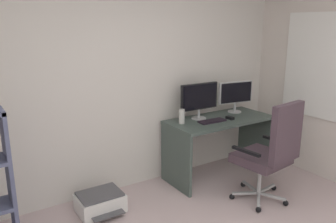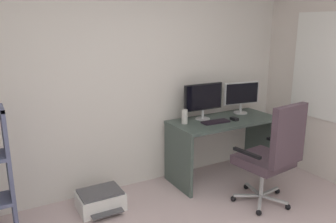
{
  "view_description": "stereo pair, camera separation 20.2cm",
  "coord_description": "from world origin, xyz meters",
  "px_view_note": "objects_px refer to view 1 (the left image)",
  "views": [
    {
      "loc": [
        -1.48,
        -1.21,
        1.9
      ],
      "look_at": [
        0.31,
        1.55,
        1.05
      ],
      "focal_mm": 36.32,
      "sensor_mm": 36.0,
      "label": 1
    },
    {
      "loc": [
        -1.31,
        -1.31,
        1.9
      ],
      "look_at": [
        0.31,
        1.55,
        1.05
      ],
      "focal_mm": 36.32,
      "sensor_mm": 36.0,
      "label": 2
    }
  ],
  "objects_px": {
    "desk": "(219,134)",
    "monitor_main": "(199,98)",
    "computer_mouse": "(230,118)",
    "office_chair": "(271,150)",
    "desktop_speaker": "(182,116)",
    "monitor_secondary": "(235,94)",
    "printer": "(100,202)",
    "keyboard": "(212,121)"
  },
  "relations": [
    {
      "from": "monitor_secondary",
      "to": "computer_mouse",
      "type": "distance_m",
      "value": 0.44
    },
    {
      "from": "monitor_secondary",
      "to": "office_chair",
      "type": "height_order",
      "value": "monitor_secondary"
    },
    {
      "from": "desk",
      "to": "keyboard",
      "type": "relative_size",
      "value": 3.98
    },
    {
      "from": "monitor_secondary",
      "to": "computer_mouse",
      "type": "height_order",
      "value": "monitor_secondary"
    },
    {
      "from": "desktop_speaker",
      "to": "office_chair",
      "type": "relative_size",
      "value": 0.15
    },
    {
      "from": "keyboard",
      "to": "desktop_speaker",
      "type": "relative_size",
      "value": 2.0
    },
    {
      "from": "computer_mouse",
      "to": "desktop_speaker",
      "type": "xyz_separation_m",
      "value": [
        -0.6,
        0.18,
        0.07
      ]
    },
    {
      "from": "keyboard",
      "to": "monitor_secondary",
      "type": "bearing_deg",
      "value": 22.0
    },
    {
      "from": "keyboard",
      "to": "computer_mouse",
      "type": "bearing_deg",
      "value": -3.94
    },
    {
      "from": "computer_mouse",
      "to": "desktop_speaker",
      "type": "bearing_deg",
      "value": 161.7
    },
    {
      "from": "monitor_main",
      "to": "desk",
      "type": "bearing_deg",
      "value": -29.73
    },
    {
      "from": "desktop_speaker",
      "to": "desk",
      "type": "bearing_deg",
      "value": -8.95
    },
    {
      "from": "keyboard",
      "to": "desktop_speaker",
      "type": "bearing_deg",
      "value": 159.29
    },
    {
      "from": "desk",
      "to": "computer_mouse",
      "type": "relative_size",
      "value": 13.52
    },
    {
      "from": "desk",
      "to": "monitor_secondary",
      "type": "height_order",
      "value": "monitor_secondary"
    },
    {
      "from": "desk",
      "to": "office_chair",
      "type": "distance_m",
      "value": 0.84
    },
    {
      "from": "keyboard",
      "to": "desk",
      "type": "bearing_deg",
      "value": 22.72
    },
    {
      "from": "desk",
      "to": "desktop_speaker",
      "type": "xyz_separation_m",
      "value": [
        -0.52,
        0.08,
        0.29
      ]
    },
    {
      "from": "desk",
      "to": "printer",
      "type": "relative_size",
      "value": 2.91
    },
    {
      "from": "keyboard",
      "to": "desktop_speaker",
      "type": "xyz_separation_m",
      "value": [
        -0.34,
        0.15,
        0.07
      ]
    },
    {
      "from": "desktop_speaker",
      "to": "office_chair",
      "type": "bearing_deg",
      "value": -61.18
    },
    {
      "from": "monitor_main",
      "to": "office_chair",
      "type": "distance_m",
      "value": 1.07
    },
    {
      "from": "desk",
      "to": "computer_mouse",
      "type": "xyz_separation_m",
      "value": [
        0.08,
        -0.1,
        0.23
      ]
    },
    {
      "from": "monitor_main",
      "to": "printer",
      "type": "xyz_separation_m",
      "value": [
        -1.39,
        -0.14,
        -0.92
      ]
    },
    {
      "from": "office_chair",
      "to": "monitor_secondary",
      "type": "bearing_deg",
      "value": 67.85
    },
    {
      "from": "desk",
      "to": "keyboard",
      "type": "xyz_separation_m",
      "value": [
        -0.18,
        -0.07,
        0.22
      ]
    },
    {
      "from": "desk",
      "to": "desktop_speaker",
      "type": "distance_m",
      "value": 0.61
    },
    {
      "from": "printer",
      "to": "keyboard",
      "type": "bearing_deg",
      "value": -2.32
    },
    {
      "from": "desk",
      "to": "monitor_main",
      "type": "distance_m",
      "value": 0.54
    },
    {
      "from": "monitor_main",
      "to": "computer_mouse",
      "type": "relative_size",
      "value": 5.28
    },
    {
      "from": "computer_mouse",
      "to": "desktop_speaker",
      "type": "relative_size",
      "value": 0.59
    },
    {
      "from": "desktop_speaker",
      "to": "office_chair",
      "type": "height_order",
      "value": "office_chair"
    },
    {
      "from": "office_chair",
      "to": "printer",
      "type": "xyz_separation_m",
      "value": [
        -1.6,
        0.83,
        -0.51
      ]
    },
    {
      "from": "desktop_speaker",
      "to": "office_chair",
      "type": "distance_m",
      "value": 1.07
    },
    {
      "from": "desk",
      "to": "printer",
      "type": "xyz_separation_m",
      "value": [
        -1.61,
        -0.01,
        -0.45
      ]
    },
    {
      "from": "monitor_main",
      "to": "monitor_secondary",
      "type": "relative_size",
      "value": 1.04
    },
    {
      "from": "desk",
      "to": "printer",
      "type": "distance_m",
      "value": 1.67
    },
    {
      "from": "keyboard",
      "to": "office_chair",
      "type": "distance_m",
      "value": 0.8
    },
    {
      "from": "monitor_secondary",
      "to": "desktop_speaker",
      "type": "relative_size",
      "value": 2.97
    },
    {
      "from": "desk",
      "to": "monitor_main",
      "type": "height_order",
      "value": "monitor_main"
    },
    {
      "from": "computer_mouse",
      "to": "office_chair",
      "type": "distance_m",
      "value": 0.77
    },
    {
      "from": "office_chair",
      "to": "desktop_speaker",
      "type": "bearing_deg",
      "value": 118.82
    }
  ]
}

